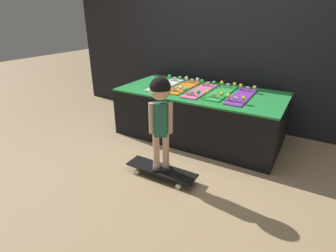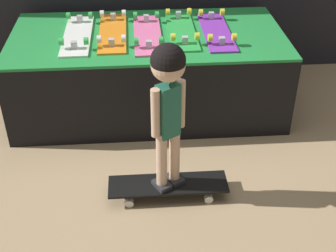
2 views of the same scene
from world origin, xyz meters
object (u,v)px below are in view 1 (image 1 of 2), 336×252
skateboard_green_on_rack (221,92)px  skateboard_on_floor (161,170)px  skateboard_pink_on_rack (200,90)px  child (160,107)px  skateboard_white_on_rack (166,84)px  skateboard_purple_on_rack (242,96)px  skateboard_orange_on_rack (184,86)px

skateboard_green_on_rack → skateboard_on_floor: bearing=-99.5°
skateboard_pink_on_rack → child: 1.06m
skateboard_on_floor → skateboard_white_on_rack: bearing=118.5°
skateboard_green_on_rack → skateboard_purple_on_rack: size_ratio=1.00×
child → skateboard_green_on_rack: bearing=50.4°
child → skateboard_white_on_rack: bearing=88.4°
skateboard_on_floor → child: bearing=104.0°
skateboard_white_on_rack → skateboard_purple_on_rack: same height
skateboard_orange_on_rack → skateboard_on_floor: size_ratio=1.00×
skateboard_pink_on_rack → child: (0.07, -1.05, 0.11)m
skateboard_orange_on_rack → child: (0.33, -1.10, 0.11)m
skateboard_green_on_rack → skateboard_on_floor: (-0.18, -1.10, -0.56)m
skateboard_pink_on_rack → skateboard_on_floor: 1.19m
skateboard_purple_on_rack → skateboard_white_on_rack: bearing=179.6°
skateboard_pink_on_rack → child: child is taller
skateboard_pink_on_rack → child: bearing=-86.1°
skateboard_on_floor → skateboard_pink_on_rack: bearing=93.9°
skateboard_white_on_rack → child: 1.23m
skateboard_white_on_rack → child: (0.58, -1.08, 0.11)m
skateboard_on_floor → skateboard_green_on_rack: bearing=80.5°
skateboard_white_on_rack → skateboard_on_floor: (0.58, -1.08, -0.56)m
skateboard_orange_on_rack → skateboard_pink_on_rack: 0.26m
skateboard_orange_on_rack → skateboard_on_floor: skateboard_orange_on_rack is taller
skateboard_orange_on_rack → skateboard_pink_on_rack: (0.26, -0.05, 0.00)m
skateboard_white_on_rack → skateboard_pink_on_rack: bearing=-2.9°
skateboard_purple_on_rack → skateboard_on_floor: bearing=-112.4°
skateboard_orange_on_rack → child: bearing=-73.4°
skateboard_pink_on_rack → skateboard_green_on_rack: bearing=11.1°
skateboard_on_floor → child: (-0.00, 0.00, 0.66)m
skateboard_white_on_rack → skateboard_orange_on_rack: same height
skateboard_pink_on_rack → skateboard_purple_on_rack: same height
skateboard_purple_on_rack → skateboard_on_floor: 1.28m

